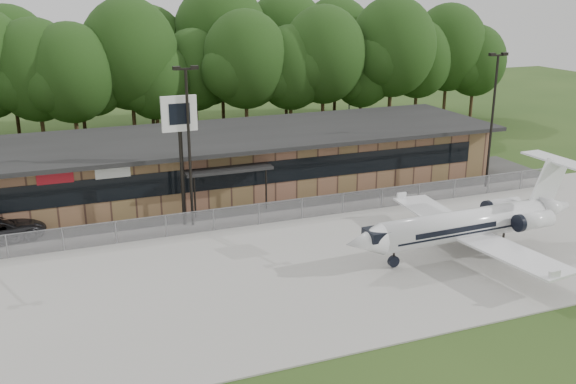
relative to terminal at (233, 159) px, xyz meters
name	(u,v)px	position (x,y,z in m)	size (l,w,h in m)	color
ground	(389,333)	(0.00, -23.94, -2.18)	(160.00, 160.00, 0.00)	#274318
apron	(317,264)	(0.00, -15.94, -2.14)	(64.00, 18.00, 0.08)	#9E9B93
parking_lot	(252,203)	(0.00, -4.44, -2.15)	(50.00, 9.00, 0.06)	#383835
terminal	(233,159)	(0.00, 0.00, 0.00)	(41.00, 11.65, 4.30)	brown
fence	(273,212)	(0.00, -8.94, -1.40)	(46.00, 0.04, 1.52)	gray
treeline	(179,64)	(0.00, 18.06, 5.32)	(72.00, 12.00, 15.00)	#1E3511
radio_mast	(352,8)	(22.00, 24.06, 10.32)	(0.20, 0.20, 25.00)	gray
light_pole_mid	(189,135)	(-5.00, -7.44, 3.80)	(1.55, 0.30, 10.23)	black
light_pole_right	(493,111)	(18.00, -7.44, 3.80)	(1.55, 0.30, 10.23)	black
business_jet	(471,225)	(8.72, -17.85, -0.33)	(15.28, 13.58, 5.16)	white
pole_sign	(180,128)	(-5.47, -7.14, 4.27)	(2.21, 0.29, 8.43)	black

